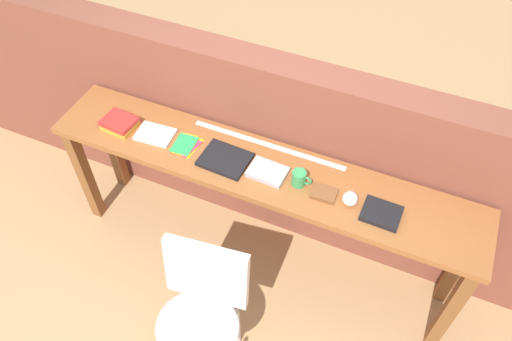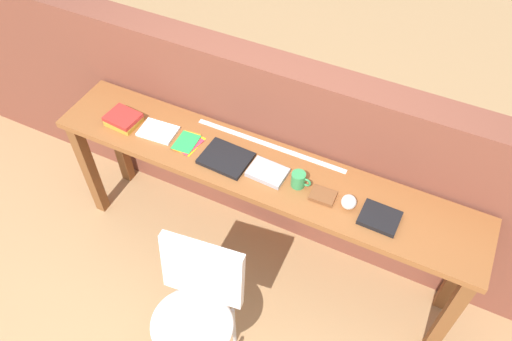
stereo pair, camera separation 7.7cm
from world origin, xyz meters
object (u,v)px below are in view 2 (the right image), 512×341
Objects in this scene: chair_white_moulded at (196,306)px; sports_ball_small at (349,202)px; pamphlet_pile_colourful at (188,143)px; mug at (299,180)px; book_open_centre at (226,158)px; magazine_cycling at (158,131)px; book_stack_leftmost at (123,119)px; leather_journal_brown at (323,196)px; book_repair_rightmost at (380,218)px.

chair_white_moulded is 11.31× the size of sports_ball_small.
pamphlet_pile_colourful is 0.69m from mug.
magazine_cycling is at bearing -179.34° from book_open_centre.
book_stack_leftmost reaches higher than book_open_centre.
book_stack_leftmost is 1.53× the size of leather_journal_brown.
pamphlet_pile_colourful is (0.43, 0.02, -0.02)m from book_stack_leftmost.
book_stack_leftmost is 2.52× the size of sports_ball_small.
magazine_cycling is at bearing 179.52° from mug.
leather_journal_brown is (0.40, 0.69, 0.37)m from chair_white_moulded.
book_open_centre and leather_journal_brown have the same top height.
chair_white_moulded is 1.02m from magazine_cycling.
chair_white_moulded is at bearing -58.65° from pamphlet_pile_colourful.
magazine_cycling is at bearing 5.96° from book_stack_leftmost.
magazine_cycling is 1.95× the size of mug.
magazine_cycling is at bearing 179.84° from book_repair_rightmost.
mug is 0.28m from sports_ball_small.
book_open_centre is at bearing 177.00° from leather_journal_brown.
book_repair_rightmost is at bearing 1.56° from book_open_centre.
book_stack_leftmost reaches higher than book_repair_rightmost.
book_repair_rightmost reaches higher than chair_white_moulded.
leather_journal_brown is at bearing -1.60° from pamphlet_pile_colourful.
leather_journal_brown is at bearing -5.61° from magazine_cycling.
mug is at bearing 0.82° from book_stack_leftmost.
mug reaches higher than book_repair_rightmost.
book_open_centre is at bearing -179.86° from book_repair_rightmost.
leather_journal_brown is 0.31m from book_repair_rightmost.
pamphlet_pile_colourful is 0.25m from book_open_centre.
book_stack_leftmost reaches higher than magazine_cycling.
book_repair_rightmost is (0.71, 0.68, 0.37)m from chair_white_moulded.
book_open_centre reaches higher than magazine_cycling.
sports_ball_small is (0.54, 0.68, 0.39)m from chair_white_moulded.
sports_ball_small is at bearing -3.92° from mug.
magazine_cycling is 1.10× the size of book_repair_rightmost.
leather_journal_brown is at bearing 1.71° from book_open_centre.
book_open_centre is (0.46, -0.02, 0.00)m from magazine_cycling.
chair_white_moulded is at bearing -109.88° from mug.
sports_ball_small is (0.14, -0.00, 0.03)m from leather_journal_brown.
pamphlet_pile_colourful is 0.83m from leather_journal_brown.
book_repair_rightmost is at bearing -3.43° from leather_journal_brown.
book_open_centre is at bearing 104.37° from chair_white_moulded.
book_open_centre is at bearing 179.14° from sports_ball_small.
leather_journal_brown is (0.15, -0.02, -0.03)m from mug.
leather_journal_brown is (1.26, -0.00, -0.02)m from book_stack_leftmost.
mug is 0.15m from leather_journal_brown.
pamphlet_pile_colourful is at bearing 179.60° from mug.
sports_ball_small is at bearing -2.41° from leather_journal_brown.
pamphlet_pile_colourful is at bearing 121.35° from chair_white_moulded.
pamphlet_pile_colourful is (-0.43, 0.71, 0.36)m from chair_white_moulded.
book_stack_leftmost is at bearing 179.86° from sports_ball_small.
chair_white_moulded is 1.05m from book_repair_rightmost.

